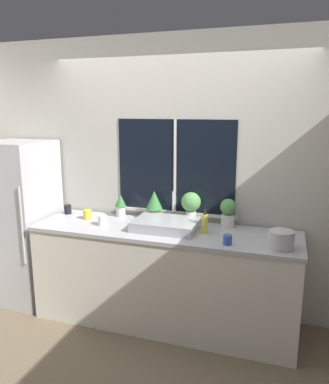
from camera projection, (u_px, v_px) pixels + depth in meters
ground_plane at (152, 340)px, 3.32m from camera, size 14.00×14.00×0.00m
wall_back at (176, 177)px, 3.70m from camera, size 8.00×0.09×2.70m
wall_left at (40, 159)px, 5.07m from camera, size 0.06×7.00×2.70m
counter at (164, 276)px, 3.52m from camera, size 2.45×0.68×0.93m
refrigerator at (22, 222)px, 3.94m from camera, size 0.61×0.66×1.69m
sink at (166, 224)px, 3.41m from camera, size 0.57×0.46×0.30m
potted_plant_far_left at (121, 204)px, 3.80m from camera, size 0.11×0.11×0.23m
potted_plant_center_left at (154, 203)px, 3.68m from camera, size 0.16×0.16×0.29m
potted_plant_center_right at (191, 204)px, 3.56m from camera, size 0.19×0.19×0.30m
potted_plant_far_right at (228, 212)px, 3.46m from camera, size 0.15×0.15×0.27m
soap_bottle at (205, 223)px, 3.29m from camera, size 0.06×0.06×0.22m
mug_black at (68, 209)px, 3.92m from camera, size 0.07×0.07×0.09m
mug_white at (102, 220)px, 3.52m from camera, size 0.08×0.08×0.10m
mug_yellow at (87, 214)px, 3.72m from camera, size 0.08×0.08×0.10m
mug_blue at (228, 240)px, 3.03m from camera, size 0.07×0.07×0.08m
kettle at (281, 239)px, 2.93m from camera, size 0.20×0.20×0.16m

